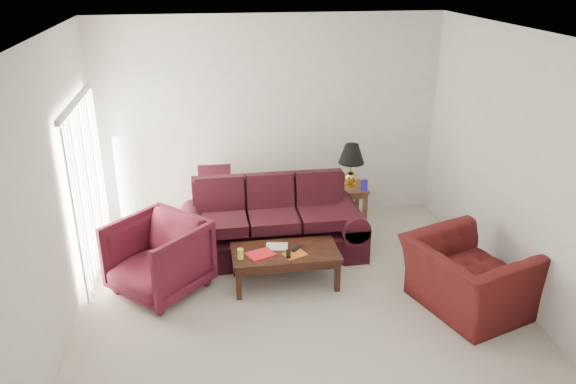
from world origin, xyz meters
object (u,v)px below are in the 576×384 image
at_px(end_table, 347,204).
at_px(armchair_left, 158,257).
at_px(floor_lamp, 125,186).
at_px(armchair_right, 467,277).
at_px(coffee_table, 285,267).
at_px(sofa, 273,220).

xyz_separation_m(end_table, armchair_left, (-2.67, -1.51, 0.16)).
xyz_separation_m(floor_lamp, armchair_right, (3.93, -2.49, -0.34)).
height_order(end_table, floor_lamp, floor_lamp).
bearing_deg(end_table, armchair_left, -150.56).
height_order(floor_lamp, coffee_table, floor_lamp).
bearing_deg(floor_lamp, end_table, -1.38).
bearing_deg(sofa, end_table, 37.91).
distance_m(floor_lamp, armchair_right, 4.67).
distance_m(sofa, armchair_right, 2.54).
relative_size(floor_lamp, armchair_left, 1.50).
bearing_deg(floor_lamp, armchair_left, -72.08).
bearing_deg(coffee_table, end_table, 45.40).
xyz_separation_m(armchair_left, armchair_right, (3.42, -0.91, -0.05)).
bearing_deg(sofa, armchair_right, -34.62).
relative_size(end_table, floor_lamp, 0.39).
distance_m(end_table, floor_lamp, 3.21).
relative_size(sofa, end_table, 4.21).
bearing_deg(sofa, armchair_left, -149.94).
bearing_deg(armchair_right, sofa, 32.37).
height_order(sofa, armchair_right, sofa).
relative_size(armchair_left, armchair_right, 0.80).
bearing_deg(armchair_left, coffee_table, 41.96).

